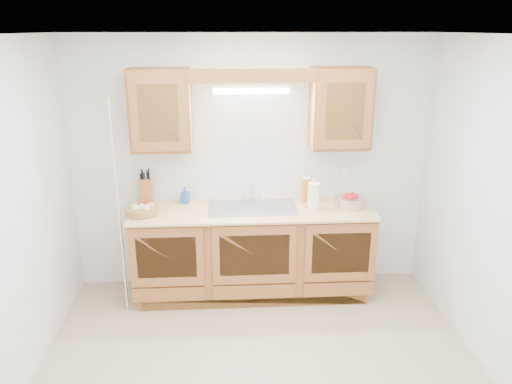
{
  "coord_description": "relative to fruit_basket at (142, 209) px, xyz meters",
  "views": [
    {
      "loc": [
        -0.24,
        -3.26,
        2.54
      ],
      "look_at": [
        0.01,
        0.85,
        1.18
      ],
      "focal_mm": 35.0,
      "sensor_mm": 36.0,
      "label": 1
    }
  ],
  "objects": [
    {
      "name": "room",
      "position": [
        1.03,
        -1.13,
        0.31
      ],
      "size": [
        3.52,
        3.5,
        2.5
      ],
      "color": "tan",
      "rests_on": "ground"
    },
    {
      "name": "valance",
      "position": [
        1.03,
        0.06,
        1.2
      ],
      "size": [
        2.2,
        0.05,
        0.12
      ],
      "primitive_type": "cube",
      "color": "#A1642F",
      "rests_on": "room"
    },
    {
      "name": "apple_bowl",
      "position": [
        1.96,
        0.06,
        0.02
      ],
      "size": [
        0.29,
        0.29,
        0.14
      ],
      "rotation": [
        0.0,
        0.0,
        0.07
      ],
      "color": "silver",
      "rests_on": "countertop"
    },
    {
      "name": "sink",
      "position": [
        1.03,
        0.08,
        -0.12
      ],
      "size": [
        0.84,
        0.46,
        0.36
      ],
      "color": "#9E9EA3",
      "rests_on": "countertop"
    },
    {
      "name": "countertop",
      "position": [
        1.03,
        0.06,
        -0.06
      ],
      "size": [
        2.3,
        0.63,
        0.04
      ],
      "primitive_type": "cube",
      "color": "tan",
      "rests_on": "base_cabinets"
    },
    {
      "name": "upper_cabinet_right",
      "position": [
        1.86,
        0.21,
        0.88
      ],
      "size": [
        0.55,
        0.33,
        0.75
      ],
      "primitive_type": "cube",
      "color": "#A1642F",
      "rests_on": "room"
    },
    {
      "name": "orange_canister",
      "position": [
        1.57,
        0.25,
        0.08
      ],
      "size": [
        0.09,
        0.09,
        0.25
      ],
      "rotation": [
        0.0,
        0.0,
        0.11
      ],
      "color": "#D1670B",
      "rests_on": "countertop"
    },
    {
      "name": "wire_shelf_pole",
      "position": [
        -0.17,
        -0.19,
        0.06
      ],
      "size": [
        0.03,
        0.03,
        2.0
      ],
      "primitive_type": "cylinder",
      "color": "silver",
      "rests_on": "ground"
    },
    {
      "name": "knife_block",
      "position": [
        0.0,
        0.26,
        0.08
      ],
      "size": [
        0.15,
        0.22,
        0.36
      ],
      "rotation": [
        0.0,
        0.0,
        0.11
      ],
      "color": "#A1642F",
      "rests_on": "countertop"
    },
    {
      "name": "outlet_plate",
      "position": [
        1.98,
        0.37,
        0.21
      ],
      "size": [
        0.08,
        0.01,
        0.12
      ],
      "primitive_type": "cube",
      "color": "white",
      "rests_on": "room"
    },
    {
      "name": "fruit_basket",
      "position": [
        0.0,
        0.0,
        0.0
      ],
      "size": [
        0.4,
        0.4,
        0.1
      ],
      "rotation": [
        0.0,
        0.0,
        -0.33
      ],
      "color": "#9F7740",
      "rests_on": "countertop"
    },
    {
      "name": "upper_cabinet_left",
      "position": [
        0.2,
        0.21,
        0.88
      ],
      "size": [
        0.55,
        0.33,
        0.75
      ],
      "primitive_type": "cube",
      "color": "#A1642F",
      "rests_on": "room"
    },
    {
      "name": "sponge",
      "position": [
        1.66,
        0.31,
        -0.03
      ],
      "size": [
        0.12,
        0.09,
        0.02
      ],
      "rotation": [
        0.0,
        0.0,
        0.23
      ],
      "color": "#CC333F",
      "rests_on": "countertop"
    },
    {
      "name": "soap_bottle",
      "position": [
        0.38,
        0.28,
        0.04
      ],
      "size": [
        0.1,
        0.1,
        0.16
      ],
      "primitive_type": "imported",
      "rotation": [
        0.0,
        0.0,
        -0.37
      ],
      "color": "blue",
      "rests_on": "countertop"
    },
    {
      "name": "paper_towel",
      "position": [
        1.61,
        0.05,
        0.08
      ],
      "size": [
        0.14,
        0.14,
        0.3
      ],
      "rotation": [
        0.0,
        0.0,
        -0.19
      ],
      "color": "silver",
      "rests_on": "countertop"
    },
    {
      "name": "fluorescent_fixture",
      "position": [
        1.03,
        0.29,
        1.05
      ],
      "size": [
        0.76,
        0.08,
        0.08
      ],
      "color": "white",
      "rests_on": "room"
    },
    {
      "name": "base_cabinets",
      "position": [
        1.03,
        0.07,
        -0.5
      ],
      "size": [
        2.2,
        0.6,
        0.86
      ],
      "primitive_type": "cube",
      "color": "#A1642F",
      "rests_on": "ground"
    }
  ]
}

